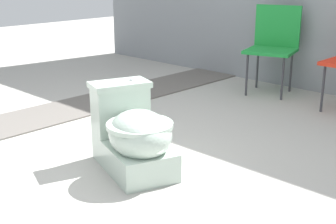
# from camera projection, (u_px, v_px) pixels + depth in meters

# --- Properties ---
(ground_plane) EXTENTS (14.00, 14.00, 0.00)m
(ground_plane) POSITION_uv_depth(u_px,v_px,m) (116.00, 162.00, 2.99)
(ground_plane) COLOR #A8A59E
(gravel_strip) EXTENTS (0.56, 8.00, 0.01)m
(gravel_strip) POSITION_uv_depth(u_px,v_px,m) (74.00, 108.00, 4.10)
(gravel_strip) COLOR #605B56
(gravel_strip) RESTS_ON ground
(toilet) EXTENTS (0.72, 0.56, 0.52)m
(toilet) POSITION_uv_depth(u_px,v_px,m) (134.00, 135.00, 2.81)
(toilet) COLOR #B2C6B7
(toilet) RESTS_ON ground
(folding_chair_left) EXTENTS (0.55, 0.55, 0.83)m
(folding_chair_left) POSITION_uv_depth(u_px,v_px,m) (274.00, 40.00, 4.52)
(folding_chair_left) COLOR #1E8C38
(folding_chair_left) RESTS_ON ground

